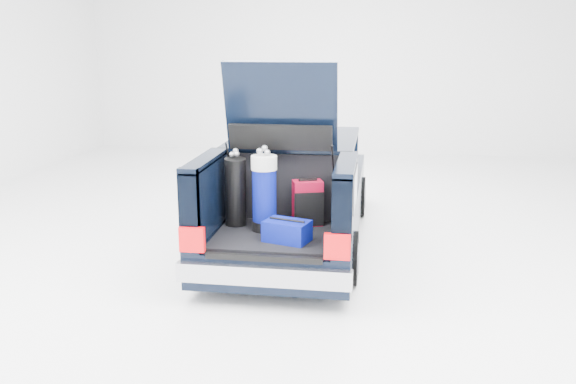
% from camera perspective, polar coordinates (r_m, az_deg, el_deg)
% --- Properties ---
extents(ground, '(14.00, 14.00, 0.00)m').
position_cam_1_polar(ground, '(8.36, 0.51, -4.73)').
color(ground, white).
rests_on(ground, ground).
extents(car, '(1.87, 4.65, 2.47)m').
position_cam_1_polar(car, '(8.27, 0.63, -0.08)').
color(car, black).
rests_on(car, ground).
extents(red_suitcase, '(0.38, 0.31, 0.55)m').
position_cam_1_polar(red_suitcase, '(7.04, 1.84, -1.04)').
color(red_suitcase, maroon).
rests_on(red_suitcase, car).
extents(black_golf_bag, '(0.33, 0.36, 0.89)m').
position_cam_1_polar(black_golf_bag, '(7.02, -4.92, 0.04)').
color(black_golf_bag, black).
rests_on(black_golf_bag, car).
extents(blue_golf_bag, '(0.37, 0.37, 0.97)m').
position_cam_1_polar(blue_golf_bag, '(6.80, -2.23, -0.04)').
color(blue_golf_bag, black).
rests_on(blue_golf_bag, car).
extents(blue_duffel, '(0.54, 0.43, 0.25)m').
position_cam_1_polar(blue_duffel, '(6.51, -0.09, -3.65)').
color(blue_duffel, '#050D76').
rests_on(blue_duffel, car).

